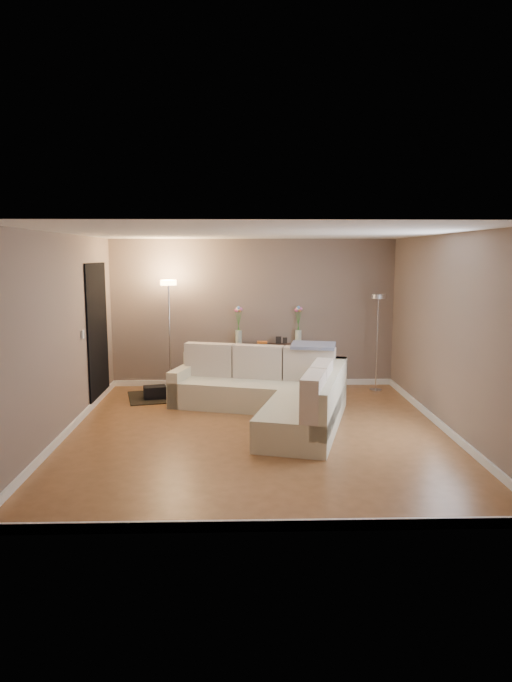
{
  "coord_description": "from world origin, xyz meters",
  "views": [
    {
      "loc": [
        -0.22,
        -7.28,
        2.33
      ],
      "look_at": [
        0.0,
        0.8,
        1.1
      ],
      "focal_mm": 30.0,
      "sensor_mm": 36.0,
      "label": 1
    }
  ],
  "objects_px": {
    "sectional_sofa": "(274,392)",
    "floor_lamp_unlit": "(378,323)",
    "floor_lamp_lit": "(169,313)",
    "console_table": "(264,363)"
  },
  "relations": [
    {
      "from": "sectional_sofa",
      "to": "floor_lamp_unlit",
      "type": "height_order",
      "value": "floor_lamp_unlit"
    },
    {
      "from": "console_table",
      "to": "floor_lamp_unlit",
      "type": "bearing_deg",
      "value": -11.84
    },
    {
      "from": "sectional_sofa",
      "to": "floor_lamp_unlit",
      "type": "relative_size",
      "value": 1.87
    },
    {
      "from": "floor_lamp_unlit",
      "to": "floor_lamp_lit",
      "type": "bearing_deg",
      "value": 178.77
    },
    {
      "from": "console_table",
      "to": "floor_lamp_unlit",
      "type": "xyz_separation_m",
      "value": [
        1.91,
        -0.4,
        0.75
      ]
    },
    {
      "from": "sectional_sofa",
      "to": "console_table",
      "type": "height_order",
      "value": "sectional_sofa"
    },
    {
      "from": "floor_lamp_lit",
      "to": "floor_lamp_unlit",
      "type": "relative_size",
      "value": 1.14
    },
    {
      "from": "floor_lamp_lit",
      "to": "console_table",
      "type": "bearing_deg",
      "value": 11.35
    },
    {
      "from": "floor_lamp_lit",
      "to": "sectional_sofa",
      "type": "bearing_deg",
      "value": -42.15
    },
    {
      "from": "console_table",
      "to": "floor_lamp_lit",
      "type": "xyz_separation_m",
      "value": [
        -1.62,
        -0.33,
        0.91
      ]
    }
  ]
}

